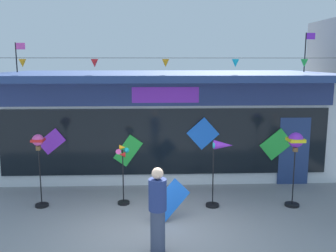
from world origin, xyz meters
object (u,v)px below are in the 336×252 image
object	(u,v)px
kite_shop_building	(163,118)
wind_spinner_far_left	(39,154)
wind_spinner_left	(123,170)
display_kite_on_ground	(170,200)
wind_spinner_center_right	(295,148)
person_near_camera	(158,210)
wind_spinner_center_left	(221,158)

from	to	relation	value
kite_shop_building	wind_spinner_far_left	world-z (taller)	kite_shop_building
wind_spinner_left	display_kite_on_ground	distance (m)	1.59
kite_shop_building	wind_spinner_center_right	world-z (taller)	kite_shop_building
wind_spinner_left	person_near_camera	size ratio (longest dim) A/B	0.93
wind_spinner_center_right	person_near_camera	world-z (taller)	wind_spinner_center_right
display_kite_on_ground	wind_spinner_far_left	bearing A→B (deg)	163.05
wind_spinner_left	person_near_camera	world-z (taller)	person_near_camera
wind_spinner_center_right	person_near_camera	distance (m)	4.12
wind_spinner_center_left	display_kite_on_ground	size ratio (longest dim) A/B	1.88
wind_spinner_left	wind_spinner_center_right	size ratio (longest dim) A/B	0.83
kite_shop_building	wind_spinner_center_left	bearing A→B (deg)	-72.76
wind_spinner_center_left	wind_spinner_center_right	distance (m)	1.86
wind_spinner_far_left	person_near_camera	bearing A→B (deg)	-40.01
wind_spinner_far_left	wind_spinner_center_left	size ratio (longest dim) A/B	1.09
wind_spinner_left	display_kite_on_ground	bearing A→B (deg)	-42.30
kite_shop_building	wind_spinner_center_left	size ratio (longest dim) A/B	6.42
wind_spinner_center_right	wind_spinner_left	bearing A→B (deg)	176.11
wind_spinner_center_left	wind_spinner_center_right	size ratio (longest dim) A/B	0.90
kite_shop_building	wind_spinner_left	xyz separation A→B (m)	(-1.13, -3.96, -0.73)
wind_spinner_left	person_near_camera	distance (m)	2.63
wind_spinner_left	wind_spinner_center_right	bearing A→B (deg)	-3.89
wind_spinner_left	display_kite_on_ground	size ratio (longest dim) A/B	1.73
wind_spinner_far_left	wind_spinner_left	xyz separation A→B (m)	(2.05, 0.06, -0.46)
wind_spinner_far_left	wind_spinner_left	size ratio (longest dim) A/B	1.18
wind_spinner_center_right	display_kite_on_ground	world-z (taller)	wind_spinner_center_right
wind_spinner_far_left	display_kite_on_ground	distance (m)	3.44
wind_spinner_left	display_kite_on_ground	world-z (taller)	wind_spinner_left
wind_spinner_center_left	display_kite_on_ground	world-z (taller)	wind_spinner_center_left
wind_spinner_far_left	display_kite_on_ground	world-z (taller)	wind_spinner_far_left
kite_shop_building	display_kite_on_ground	world-z (taller)	kite_shop_building
wind_spinner_left	kite_shop_building	bearing A→B (deg)	74.13
kite_shop_building	person_near_camera	distance (m)	6.50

